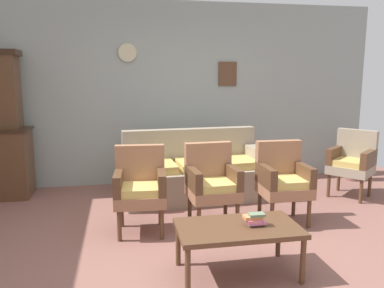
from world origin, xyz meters
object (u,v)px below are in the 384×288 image
object	(u,v)px
armchair_by_doorway	(283,178)
floor_vase_by_wall	(354,159)
armchair_row_middle	(140,185)
coffee_table	(238,231)
armchair_near_cabinet	(212,181)
floral_couch	(195,174)
wingback_chair_by_fireplace	(352,160)
book_stack_on_table	(254,219)

from	to	relation	value
armchair_by_doorway	floor_vase_by_wall	world-z (taller)	armchair_by_doorway
armchair_row_middle	coffee_table	world-z (taller)	armchair_row_middle
armchair_near_cabinet	armchair_by_doorway	distance (m)	0.81
floor_vase_by_wall	armchair_row_middle	bearing A→B (deg)	-157.29
floral_couch	wingback_chair_by_fireplace	xyz separation A→B (m)	(2.10, -0.34, 0.17)
wingback_chair_by_fireplace	book_stack_on_table	distance (m)	2.68
armchair_by_doorway	book_stack_on_table	size ratio (longest dim) A/B	5.13
book_stack_on_table	floor_vase_by_wall	bearing A→B (deg)	44.54
wingback_chair_by_fireplace	armchair_near_cabinet	bearing A→B (deg)	-162.41
armchair_by_doorway	floor_vase_by_wall	xyz separation A→B (m)	(1.82, 1.43, -0.16)
armchair_near_cabinet	coffee_table	distance (m)	1.08
armchair_by_doorway	floral_couch	bearing A→B (deg)	127.57
floral_couch	floor_vase_by_wall	xyz separation A→B (m)	(2.62, 0.40, 0.02)
armchair_by_doorway	book_stack_on_table	distance (m)	1.28
armchair_row_middle	book_stack_on_table	size ratio (longest dim) A/B	5.13
armchair_row_middle	wingback_chair_by_fireplace	xyz separation A→B (m)	(2.88, 0.69, 0.00)
wingback_chair_by_fireplace	book_stack_on_table	size ratio (longest dim) A/B	5.13
armchair_row_middle	wingback_chair_by_fireplace	bearing A→B (deg)	13.42
wingback_chair_by_fireplace	floor_vase_by_wall	distance (m)	0.91
floral_couch	armchair_by_doorway	world-z (taller)	same
floral_couch	floor_vase_by_wall	distance (m)	2.65
wingback_chair_by_fireplace	armchair_by_doorway	bearing A→B (deg)	-151.79
coffee_table	floor_vase_by_wall	distance (m)	3.64
floral_couch	armchair_near_cabinet	world-z (taller)	same
floral_couch	armchair_by_doorway	distance (m)	1.32
floral_couch	book_stack_on_table	xyz separation A→B (m)	(0.08, -2.10, 0.15)
floral_couch	wingback_chair_by_fireplace	distance (m)	2.13
floral_couch	floor_vase_by_wall	bearing A→B (deg)	8.65
floral_couch	armchair_by_doorway	bearing A→B (deg)	-52.43
armchair_row_middle	armchair_near_cabinet	size ratio (longest dim) A/B	1.00
floral_couch	coffee_table	xyz separation A→B (m)	(-0.05, -2.08, 0.05)
armchair_row_middle	coffee_table	size ratio (longest dim) A/B	0.90
armchair_near_cabinet	floor_vase_by_wall	world-z (taller)	armchair_near_cabinet
coffee_table	floor_vase_by_wall	size ratio (longest dim) A/B	1.46
armchair_by_doorway	coffee_table	bearing A→B (deg)	-128.90
floor_vase_by_wall	book_stack_on_table	bearing A→B (deg)	-135.46
armchair_row_middle	armchair_by_doorway	size ratio (longest dim) A/B	1.00
coffee_table	book_stack_on_table	size ratio (longest dim) A/B	5.70
coffee_table	floral_couch	bearing A→B (deg)	88.71
armchair_near_cabinet	armchair_by_doorway	bearing A→B (deg)	-2.16
armchair_row_middle	floor_vase_by_wall	xyz separation A→B (m)	(3.40, 1.42, -0.16)
armchair_row_middle	floor_vase_by_wall	distance (m)	3.69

